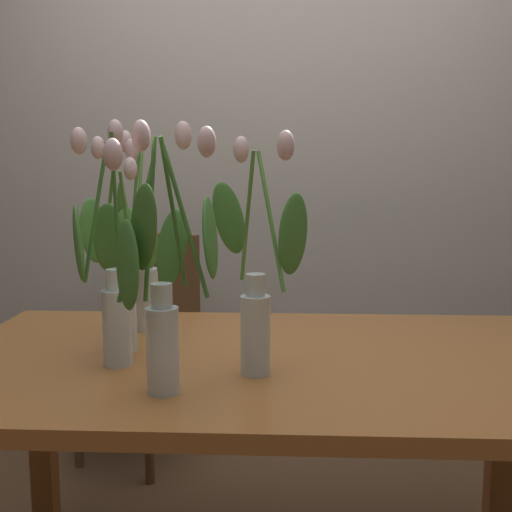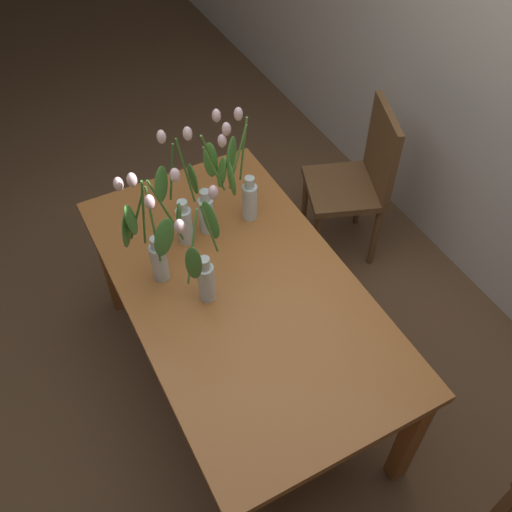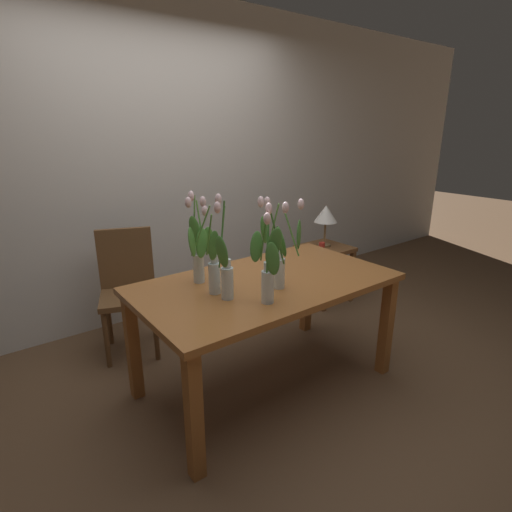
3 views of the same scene
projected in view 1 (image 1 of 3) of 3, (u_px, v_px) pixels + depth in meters
name	position (u px, v px, depth m)	size (l,w,h in m)	color
room_wall_rear	(274.00, 139.00, 2.90)	(9.00, 0.10, 2.70)	beige
dining_table	(264.00, 391.00, 1.50)	(1.60, 0.90, 0.74)	#A3602D
tulip_vase_0	(142.00, 269.00, 1.68)	(0.15, 0.15, 0.57)	silver
tulip_vase_1	(119.00, 282.00, 1.53)	(0.17, 0.16, 0.55)	silver
tulip_vase_2	(110.00, 290.00, 1.40)	(0.13, 0.20, 0.58)	silver
tulip_vase_3	(257.00, 293.00, 1.33)	(0.24, 0.21, 0.54)	silver
tulip_vase_4	(163.00, 285.00, 1.20)	(0.21, 0.26, 0.56)	silver
dining_chair	(145.00, 331.00, 2.53)	(0.51, 0.51, 0.93)	brown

